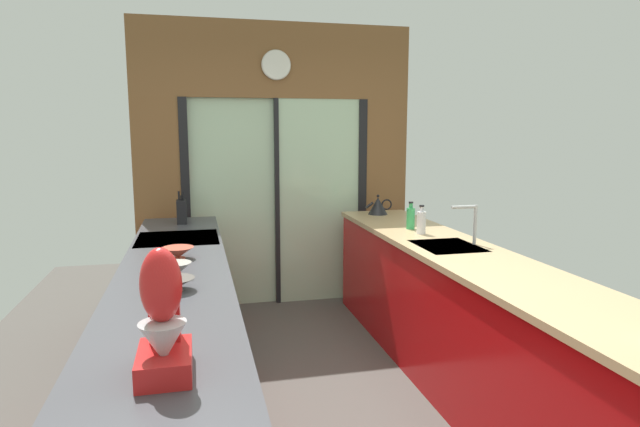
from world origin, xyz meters
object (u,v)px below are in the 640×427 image
stand_mixer (163,326)px  soap_bottle_far (411,218)px  mixing_bowl_near (174,284)px  soap_bottle_near (421,222)px  mixing_bowl_mid (176,269)px  mixing_bowl_far (178,253)px  oven_range (181,299)px  knife_block (182,211)px  kettle (378,206)px

stand_mixer → soap_bottle_far: 2.84m
mixing_bowl_near → soap_bottle_near: soap_bottle_near is taller
mixing_bowl_near → mixing_bowl_mid: bearing=90.0°
soap_bottle_near → mixing_bowl_far: bearing=-167.1°
mixing_bowl_far → soap_bottle_near: 1.83m
oven_range → soap_bottle_far: soap_bottle_far is taller
knife_block → kettle: knife_block is taller
mixing_bowl_near → knife_block: (-0.00, 1.97, 0.07)m
knife_block → kettle: 1.78m
mixing_bowl_far → soap_bottle_near: (1.78, 0.41, 0.05)m
stand_mixer → soap_bottle_far: (1.78, 2.21, -0.07)m
mixing_bowl_near → stand_mixer: size_ratio=0.47×
mixing_bowl_mid → mixing_bowl_far: 0.42m
soap_bottle_far → knife_block: bearing=159.0°
kettle → soap_bottle_far: bearing=-90.1°
mixing_bowl_far → kettle: size_ratio=0.73×
oven_range → soap_bottle_near: soap_bottle_near is taller
mixing_bowl_mid → knife_block: knife_block is taller
kettle → mixing_bowl_mid: bearing=-134.5°
knife_block → kettle: (1.78, 0.09, -0.02)m
soap_bottle_far → stand_mixer: bearing=-128.8°
stand_mixer → soap_bottle_near: (1.78, 2.01, -0.07)m
mixing_bowl_near → knife_block: 1.97m
stand_mixer → mixing_bowl_mid: bearing=90.0°
soap_bottle_far → soap_bottle_near: bearing=-90.0°
oven_range → soap_bottle_near: size_ratio=4.17×
mixing_bowl_mid → soap_bottle_near: soap_bottle_near is taller
knife_block → soap_bottle_far: 1.91m
mixing_bowl_mid → soap_bottle_far: (1.78, 1.03, 0.05)m
knife_block → oven_range: bearing=-91.7°
mixing_bowl_far → soap_bottle_far: size_ratio=0.87×
knife_block → stand_mixer: stand_mixer is taller
oven_range → soap_bottle_far: size_ratio=4.19×
stand_mixer → mixing_bowl_far: bearing=90.0°
mixing_bowl_mid → soap_bottle_near: size_ratio=0.76×
knife_block → mixing_bowl_near: bearing=-90.0°
oven_range → soap_bottle_near: (1.80, -0.26, 0.56)m
soap_bottle_near → soap_bottle_far: size_ratio=1.00×
mixing_bowl_mid → stand_mixer: bearing=-90.0°
kettle → knife_block: bearing=-177.0°
mixing_bowl_near → soap_bottle_far: 2.20m
knife_block → soap_bottle_far: bearing=-21.0°
stand_mixer → soap_bottle_far: stand_mixer is taller
mixing_bowl_mid → knife_block: bearing=90.0°
mixing_bowl_mid → oven_range: bearing=91.0°
mixing_bowl_near → soap_bottle_near: (1.78, 1.08, 0.06)m
soap_bottle_near → soap_bottle_far: same height
mixing_bowl_mid → kettle: (1.78, 1.81, 0.04)m
mixing_bowl_near → mixing_bowl_mid: 0.25m
oven_range → mixing_bowl_far: 0.84m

